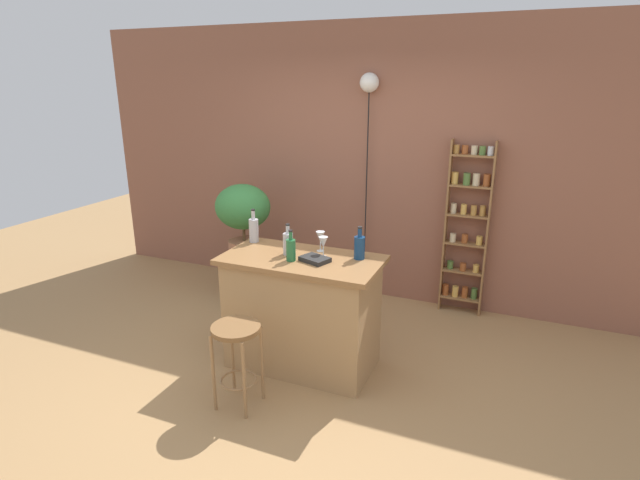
# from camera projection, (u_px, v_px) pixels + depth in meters

# --- Properties ---
(ground) EXTENTS (12.00, 12.00, 0.00)m
(ground) POSITION_uv_depth(u_px,v_px,m) (287.00, 382.00, 3.89)
(ground) COLOR #A37A4C
(back_wall) EXTENTS (6.40, 0.10, 2.80)m
(back_wall) POSITION_uv_depth(u_px,v_px,m) (368.00, 165.00, 5.18)
(back_wall) COLOR #8C5642
(back_wall) RESTS_ON ground
(kitchen_counter) EXTENTS (1.24, 0.65, 0.93)m
(kitchen_counter) POSITION_uv_depth(u_px,v_px,m) (302.00, 312.00, 4.01)
(kitchen_counter) COLOR #A87F51
(kitchen_counter) RESTS_ON ground
(bar_stool) EXTENTS (0.34, 0.34, 0.63)m
(bar_stool) POSITION_uv_depth(u_px,v_px,m) (237.00, 346.00, 3.49)
(bar_stool) COLOR #997047
(bar_stool) RESTS_ON ground
(spice_shelf) EXTENTS (0.41, 0.12, 1.72)m
(spice_shelf) POSITION_uv_depth(u_px,v_px,m) (467.00, 226.00, 4.83)
(spice_shelf) COLOR olive
(spice_shelf) RESTS_ON ground
(plant_stool) EXTENTS (0.33, 0.33, 0.42)m
(plant_stool) POSITION_uv_depth(u_px,v_px,m) (246.00, 278.00, 5.37)
(plant_stool) COLOR #2D2823
(plant_stool) RESTS_ON ground
(potted_plant) EXTENTS (0.58, 0.52, 0.82)m
(potted_plant) POSITION_uv_depth(u_px,v_px,m) (243.00, 213.00, 5.15)
(potted_plant) COLOR #A86B4C
(potted_plant) RESTS_ON plant_stool
(bottle_spirits_clear) EXTENTS (0.08, 0.08, 0.25)m
(bottle_spirits_clear) POSITION_uv_depth(u_px,v_px,m) (288.00, 243.00, 3.92)
(bottle_spirits_clear) COLOR #B2B2B7
(bottle_spirits_clear) RESTS_ON kitchen_counter
(bottle_vinegar) EXTENTS (0.08, 0.08, 0.28)m
(bottle_vinegar) POSITION_uv_depth(u_px,v_px,m) (254.00, 230.00, 4.22)
(bottle_vinegar) COLOR #B2B2B7
(bottle_vinegar) RESTS_ON kitchen_counter
(bottle_wine_red) EXTENTS (0.07, 0.07, 0.24)m
(bottle_wine_red) POSITION_uv_depth(u_px,v_px,m) (291.00, 249.00, 3.78)
(bottle_wine_red) COLOR #236638
(bottle_wine_red) RESTS_ON kitchen_counter
(bottle_sauce_amber) EXTENTS (0.08, 0.08, 0.26)m
(bottle_sauce_amber) POSITION_uv_depth(u_px,v_px,m) (359.00, 247.00, 3.82)
(bottle_sauce_amber) COLOR navy
(bottle_sauce_amber) RESTS_ON kitchen_counter
(wine_glass_left) EXTENTS (0.07, 0.07, 0.16)m
(wine_glass_left) POSITION_uv_depth(u_px,v_px,m) (323.00, 243.00, 3.85)
(wine_glass_left) COLOR silver
(wine_glass_left) RESTS_ON kitchen_counter
(wine_glass_center) EXTENTS (0.07, 0.07, 0.16)m
(wine_glass_center) POSITION_uv_depth(u_px,v_px,m) (320.00, 237.00, 3.98)
(wine_glass_center) COLOR silver
(wine_glass_center) RESTS_ON kitchen_counter
(cookbook) EXTENTS (0.25, 0.21, 0.03)m
(cookbook) POSITION_uv_depth(u_px,v_px,m) (315.00, 259.00, 3.79)
(cookbook) COLOR black
(cookbook) RESTS_ON kitchen_counter
(pendant_globe_light) EXTENTS (0.19, 0.19, 2.31)m
(pendant_globe_light) POSITION_uv_depth(u_px,v_px,m) (369.00, 88.00, 4.84)
(pendant_globe_light) COLOR black
(pendant_globe_light) RESTS_ON ground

